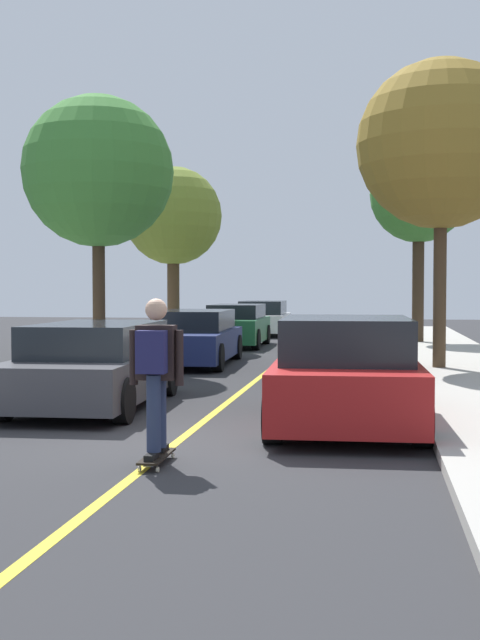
{
  "coord_description": "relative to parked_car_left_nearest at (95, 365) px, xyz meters",
  "views": [
    {
      "loc": [
        2.33,
        -9.59,
        1.86
      ],
      "look_at": [
        0.03,
        4.45,
        1.3
      ],
      "focal_mm": 45.68,
      "sensor_mm": 36.0,
      "label": 1
    }
  ],
  "objects": [
    {
      "name": "ground",
      "position": [
        1.98,
        -2.59,
        -0.66
      ],
      "size": [
        80.0,
        80.0,
        0.0
      ],
      "primitive_type": "plane",
      "color": "#2D2D30"
    },
    {
      "name": "center_line",
      "position": [
        1.98,
        1.41,
        -0.66
      ],
      "size": [
        0.12,
        39.2,
        0.01
      ],
      "primitive_type": "cube",
      "color": "gold",
      "rests_on": "ground"
    },
    {
      "name": "parked_car_left_nearest",
      "position": [
        0.0,
        0.0,
        0.0
      ],
      "size": [
        2.08,
        4.41,
        1.31
      ],
      "color": "#38383D",
      "rests_on": "ground"
    },
    {
      "name": "parked_car_left_near",
      "position": [
        -0.0,
        7.15,
        -0.01
      ],
      "size": [
        2.06,
        4.71,
        1.32
      ],
      "color": "navy",
      "rests_on": "ground"
    },
    {
      "name": "parked_car_left_far",
      "position": [
        0.0,
        13.34,
        0.01
      ],
      "size": [
        1.91,
        4.18,
        1.34
      ],
      "color": "#1E5B33",
      "rests_on": "ground"
    },
    {
      "name": "parked_car_left_farthest",
      "position": [
        0.0,
        19.78,
        0.01
      ],
      "size": [
        2.06,
        4.63,
        1.36
      ],
      "color": "white",
      "rests_on": "ground"
    },
    {
      "name": "parked_car_right_nearest",
      "position": [
        3.95,
        -1.2,
        0.05
      ],
      "size": [
        2.11,
        4.21,
        1.47
      ],
      "color": "maroon",
      "rests_on": "ground"
    },
    {
      "name": "parked_car_right_near",
      "position": [
        3.95,
        4.8,
        -0.03
      ],
      "size": [
        1.93,
        4.24,
        1.28
      ],
      "color": "navy",
      "rests_on": "ground"
    },
    {
      "name": "street_tree_left_nearest",
      "position": [
        -1.78,
        5.32,
        3.79
      ],
      "size": [
        3.38,
        3.38,
        6.02
      ],
      "color": "#3D2D1E",
      "rests_on": "sidewalk_left"
    },
    {
      "name": "street_tree_left_near",
      "position": [
        -1.78,
        12.21,
        3.39
      ],
      "size": [
        3.0,
        3.0,
        5.45
      ],
      "color": "#4C3823",
      "rests_on": "sidewalk_left"
    },
    {
      "name": "street_tree_right_nearest",
      "position": [
        5.73,
        5.95,
        4.29
      ],
      "size": [
        3.64,
        3.64,
        6.64
      ],
      "color": "#4C3823",
      "rests_on": "sidewalk_right"
    },
    {
      "name": "street_tree_right_near",
      "position": [
        5.73,
        14.64,
        4.19
      ],
      "size": [
        3.13,
        3.13,
        6.32
      ],
      "color": "#3D2D1E",
      "rests_on": "sidewalk_right"
    },
    {
      "name": "fire_hydrant",
      "position": [
        -1.5,
        1.93,
        -0.17
      ],
      "size": [
        0.2,
        0.2,
        0.7
      ],
      "color": "#B2140F",
      "rests_on": "sidewalk_left"
    },
    {
      "name": "skateboard",
      "position": [
        2.07,
        -3.94,
        -0.57
      ],
      "size": [
        0.23,
        0.84,
        0.1
      ],
      "color": "black",
      "rests_on": "ground"
    },
    {
      "name": "skateboarder",
      "position": [
        2.07,
        -3.98,
        0.38
      ],
      "size": [
        0.58,
        0.7,
        1.65
      ],
      "color": "black",
      "rests_on": "skateboard"
    }
  ]
}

